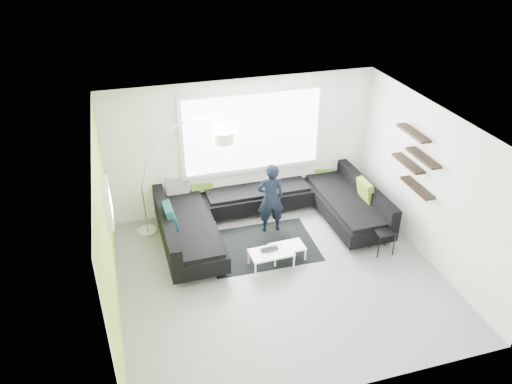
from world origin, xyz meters
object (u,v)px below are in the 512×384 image
at_px(side_table, 382,241).
at_px(person, 271,198).
at_px(sectional_sofa, 269,211).
at_px(laptop, 270,251).
at_px(arc_lamp, 141,185).
at_px(coffee_table, 279,255).

relative_size(side_table, person, 0.32).
xyz_separation_m(sectional_sofa, laptop, (-0.34, -1.16, -0.07)).
distance_m(arc_lamp, side_table, 4.64).
height_order(sectional_sofa, arc_lamp, arc_lamp).
bearing_deg(sectional_sofa, coffee_table, -98.87).
height_order(sectional_sofa, coffee_table, sectional_sofa).
xyz_separation_m(arc_lamp, person, (2.38, -0.61, -0.34)).
xyz_separation_m(coffee_table, side_table, (1.95, -0.22, 0.08)).
distance_m(coffee_table, arc_lamp, 2.91).
bearing_deg(person, laptop, 75.48).
bearing_deg(arc_lamp, laptop, -49.80).
bearing_deg(sectional_sofa, person, -81.85).
bearing_deg(coffee_table, person, 78.71).
height_order(sectional_sofa, side_table, sectional_sofa).
relative_size(coffee_table, side_table, 2.08).
bearing_deg(person, coffee_table, 84.34).
bearing_deg(side_table, arc_lamp, 155.70).
xyz_separation_m(side_table, laptop, (-2.13, 0.17, 0.10)).
distance_m(arc_lamp, person, 2.48).
bearing_deg(sectional_sofa, arc_lamp, 165.81).
relative_size(coffee_table, arc_lamp, 0.46).
bearing_deg(arc_lamp, side_table, -33.94).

